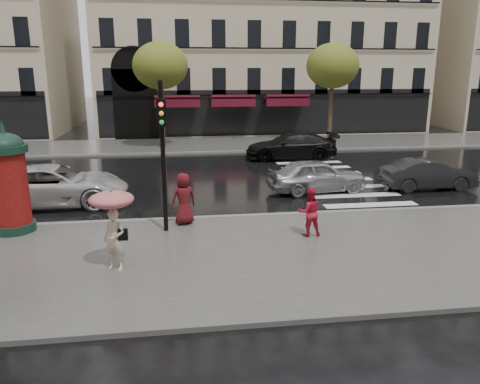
{
  "coord_description": "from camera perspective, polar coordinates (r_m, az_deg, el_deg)",
  "views": [
    {
      "loc": [
        -1.24,
        -12.14,
        4.96
      ],
      "look_at": [
        0.66,
        1.5,
        1.35
      ],
      "focal_mm": 35.0,
      "sensor_mm": 36.0,
      "label": 1
    }
  ],
  "objects": [
    {
      "name": "ground",
      "position": [
        13.17,
        -1.95,
        -7.43
      ],
      "size": [
        160.0,
        160.0,
        0.0
      ],
      "primitive_type": "plane",
      "color": "black",
      "rests_on": "ground"
    },
    {
      "name": "near_sidewalk",
      "position": [
        12.69,
        -1.71,
        -8.03
      ],
      "size": [
        90.0,
        7.0,
        0.12
      ],
      "primitive_type": "cube",
      "color": "#474744",
      "rests_on": "ground"
    },
    {
      "name": "far_sidewalk",
      "position": [
        31.55,
        -5.6,
        5.69
      ],
      "size": [
        90.0,
        6.0,
        0.12
      ],
      "primitive_type": "cube",
      "color": "#474744",
      "rests_on": "ground"
    },
    {
      "name": "near_kerb",
      "position": [
        15.96,
        -3.09,
        -3.17
      ],
      "size": [
        90.0,
        0.25,
        0.14
      ],
      "primitive_type": "cube",
      "color": "slate",
      "rests_on": "ground"
    },
    {
      "name": "far_kerb",
      "position": [
        28.59,
        -5.34,
        4.79
      ],
      "size": [
        90.0,
        0.25,
        0.14
      ],
      "primitive_type": "cube",
      "color": "slate",
      "rests_on": "ground"
    },
    {
      "name": "zebra_crossing",
      "position": [
        23.44,
        10.27,
        2.26
      ],
      "size": [
        3.6,
        11.75,
        0.01
      ],
      "primitive_type": "cube",
      "color": "silver",
      "rests_on": "ground"
    },
    {
      "name": "tree_far_left",
      "position": [
        30.15,
        -9.7,
        14.9
      ],
      "size": [
        3.4,
        3.4,
        6.64
      ],
      "color": "#38281C",
      "rests_on": "ground"
    },
    {
      "name": "tree_far_right",
      "position": [
        31.83,
        11.22,
        14.81
      ],
      "size": [
        3.4,
        3.4,
        6.64
      ],
      "color": "#38281C",
      "rests_on": "ground"
    },
    {
      "name": "woman_umbrella",
      "position": [
        11.79,
        -15.24,
        -2.99
      ],
      "size": [
        1.08,
        1.08,
        2.07
      ],
      "color": "beige",
      "rests_on": "near_sidewalk"
    },
    {
      "name": "woman_red",
      "position": [
        14.08,
        8.45,
        -2.42
      ],
      "size": [
        0.73,
        0.58,
        1.47
      ],
      "primitive_type": "imported",
      "rotation": [
        0.0,
        0.0,
        3.17
      ],
      "color": "#BB1732",
      "rests_on": "near_sidewalk"
    },
    {
      "name": "man_burgundy",
      "position": [
        15.07,
        -6.88,
        -0.82
      ],
      "size": [
        0.95,
        0.78,
        1.67
      ],
      "primitive_type": "imported",
      "rotation": [
        0.0,
        0.0,
        3.48
      ],
      "color": "#541016",
      "rests_on": "near_sidewalk"
    },
    {
      "name": "morris_column",
      "position": [
        15.71,
        -26.36,
        1.41
      ],
      "size": [
        1.28,
        1.28,
        3.43
      ],
      "color": "black",
      "rests_on": "near_sidewalk"
    },
    {
      "name": "traffic_light",
      "position": [
        14.01,
        -9.42,
        5.94
      ],
      "size": [
        0.29,
        0.42,
        4.54
      ],
      "color": "black",
      "rests_on": "near_sidewalk"
    },
    {
      "name": "car_silver",
      "position": [
        19.7,
        9.36,
        2.0
      ],
      "size": [
        4.23,
        2.06,
        1.39
      ],
      "primitive_type": "imported",
      "rotation": [
        0.0,
        0.0,
        1.67
      ],
      "color": "#ADADB2",
      "rests_on": "ground"
    },
    {
      "name": "car_darkgrey",
      "position": [
        21.49,
        21.98,
        2.05
      ],
      "size": [
        3.94,
        1.37,
        1.3
      ],
      "primitive_type": "imported",
      "rotation": [
        0.0,
        0.0,
        1.57
      ],
      "color": "#232326",
      "rests_on": "ground"
    },
    {
      "name": "car_white",
      "position": [
        18.84,
        -21.78,
        0.75
      ],
      "size": [
        5.56,
        2.75,
        1.52
      ],
      "primitive_type": "imported",
      "rotation": [
        0.0,
        0.0,
        1.61
      ],
      "color": "silver",
      "rests_on": "ground"
    },
    {
      "name": "car_black",
      "position": [
        26.93,
        6.22,
        5.62
      ],
      "size": [
        5.28,
        2.42,
        1.5
      ],
      "primitive_type": "imported",
      "rotation": [
        0.0,
        0.0,
        -1.63
      ],
      "color": "black",
      "rests_on": "ground"
    }
  ]
}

